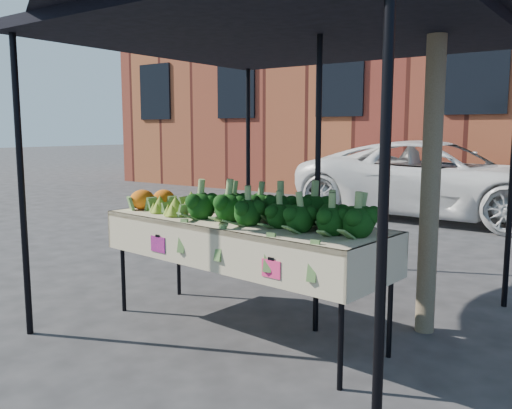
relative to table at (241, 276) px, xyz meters
name	(u,v)px	position (x,y,z in m)	size (l,w,h in m)	color
ground	(269,333)	(0.20, 0.10, -0.45)	(90.00, 90.00, 0.00)	#27272A
table	(241,276)	(0.00, 0.00, 0.00)	(2.46, 1.02, 0.90)	beige
canopy	(285,158)	(0.12, 0.44, 0.92)	(3.16, 3.16, 2.74)	black
broccoli_heap	(282,205)	(0.36, 0.03, 0.59)	(1.56, 0.59, 0.28)	black
romanesco_cluster	(181,199)	(-0.67, 0.04, 0.56)	(0.45, 0.59, 0.22)	#86AA2F
cauliflower_pair	(153,197)	(-1.04, 0.07, 0.55)	(0.25, 0.45, 0.20)	orange
vehicle	(442,77)	(-0.51, 6.55, 2.07)	(2.33, 1.40, 5.05)	white
street_tree	(436,56)	(1.18, 0.86, 1.69)	(2.17, 2.17, 4.28)	#1E4C14
building_left	(357,32)	(-4.80, 12.10, 4.05)	(12.00, 8.00, 9.00)	maroon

